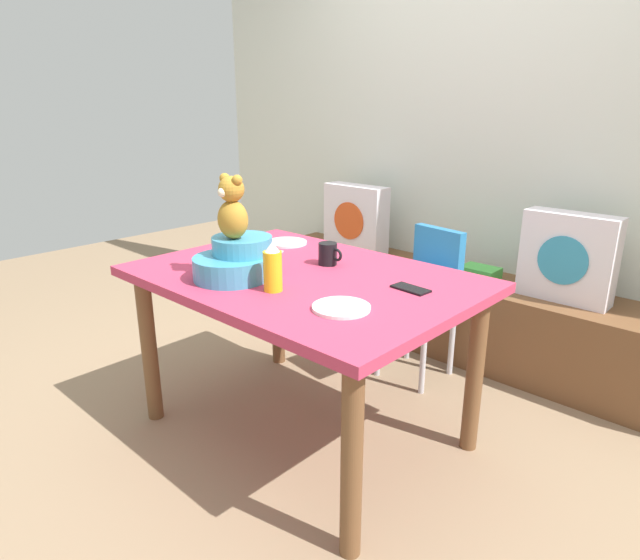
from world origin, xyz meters
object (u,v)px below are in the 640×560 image
at_px(highchair, 420,283).
at_px(dinner_plate_far, 287,243).
at_px(dinner_plate_near, 341,308).
at_px(pillow_floral_left, 356,219).
at_px(ketchup_bottle, 273,268).
at_px(book_stack, 480,273).
at_px(teddy_bear, 232,209).
at_px(coffee_mug, 328,254).
at_px(pillow_floral_right, 568,258).
at_px(infant_seat_teal, 235,260).
at_px(dining_table, 304,296).
at_px(cell_phone, 411,289).

relative_size(highchair, dinner_plate_far, 3.95).
bearing_deg(dinner_plate_near, pillow_floral_left, 127.79).
bearing_deg(ketchup_bottle, book_stack, 85.79).
xyz_separation_m(teddy_bear, coffee_mug, (0.15, 0.39, -0.23)).
xyz_separation_m(book_stack, highchair, (-0.11, -0.44, 0.03)).
height_order(ketchup_bottle, dinner_plate_near, ketchup_bottle).
bearing_deg(highchair, pillow_floral_right, 36.07).
xyz_separation_m(highchair, infant_seat_teal, (-0.22, -1.01, 0.29)).
relative_size(pillow_floral_left, pillow_floral_right, 1.00).
height_order(teddy_bear, dinner_plate_near, teddy_bear).
height_order(pillow_floral_left, dinner_plate_far, pillow_floral_left).
height_order(pillow_floral_left, book_stack, pillow_floral_left).
bearing_deg(pillow_floral_right, dining_table, -117.42).
height_order(coffee_mug, dinner_plate_far, coffee_mug).
xyz_separation_m(dining_table, dinner_plate_near, (0.37, -0.19, 0.10)).
relative_size(teddy_bear, cell_phone, 1.74).
relative_size(dining_table, infant_seat_teal, 4.15).
bearing_deg(dining_table, cell_phone, 17.31).
relative_size(teddy_bear, dinner_plate_far, 1.25).
height_order(pillow_floral_right, dinner_plate_far, pillow_floral_right).
xyz_separation_m(dinner_plate_far, cell_phone, (0.84, -0.16, -0.00)).
relative_size(pillow_floral_right, dinner_plate_near, 2.20).
bearing_deg(dinner_plate_near, coffee_mug, 136.95).
distance_m(infant_seat_teal, dinner_plate_near, 0.54).
distance_m(dining_table, dinner_plate_far, 0.52).
xyz_separation_m(ketchup_bottle, dinner_plate_near, (0.31, 0.03, -0.08)).
distance_m(ketchup_bottle, dinner_plate_near, 0.32).
height_order(pillow_floral_right, dinner_plate_near, pillow_floral_right).
distance_m(pillow_floral_right, dinner_plate_far, 1.39).
relative_size(highchair, dinner_plate_near, 3.95).
relative_size(pillow_floral_left, book_stack, 2.20).
relative_size(pillow_floral_left, dinner_plate_far, 2.20).
bearing_deg(highchair, dinner_plate_far, -133.15).
xyz_separation_m(coffee_mug, dinner_plate_far, (-0.39, 0.13, -0.04)).
xyz_separation_m(ketchup_bottle, dinner_plate_far, (-0.47, 0.52, -0.08)).
xyz_separation_m(pillow_floral_right, book_stack, (-0.46, 0.02, -0.18)).
bearing_deg(dinner_plate_near, dinner_plate_far, 147.87).
bearing_deg(ketchup_bottle, dinner_plate_near, 5.09).
height_order(book_stack, dining_table, dining_table).
xyz_separation_m(pillow_floral_left, coffee_mug, (0.70, -1.04, 0.11)).
distance_m(pillow_floral_right, cell_phone, 1.10).
height_order(book_stack, cell_phone, cell_phone).
height_order(highchair, teddy_bear, teddy_bear).
bearing_deg(infant_seat_teal, coffee_mug, 69.03).
height_order(dinner_plate_near, cell_phone, dinner_plate_near).
relative_size(highchair, cell_phone, 5.49).
bearing_deg(dinner_plate_near, dining_table, 152.50).
bearing_deg(ketchup_bottle, teddy_bear, 179.04).
distance_m(dining_table, cell_phone, 0.46).
distance_m(teddy_bear, cell_phone, 0.74).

